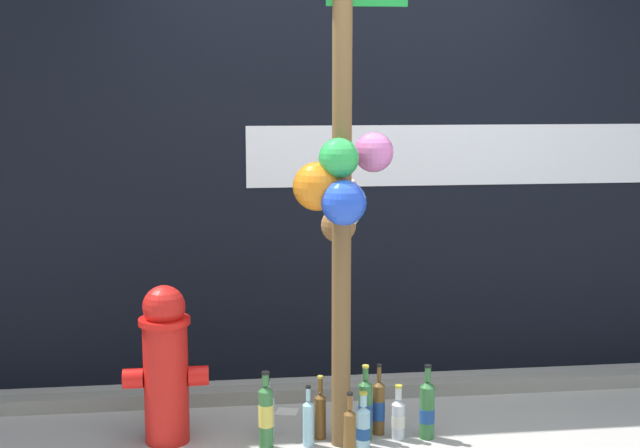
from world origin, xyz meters
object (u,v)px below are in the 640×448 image
object	(u,v)px
memorial_post	(341,152)
bottle_6	(379,407)
bottle_5	(320,414)
bottle_1	(350,433)
bottle_2	(266,415)
bottle_7	(267,415)
fire_hydrant	(166,364)
bottle_4	(398,418)
bottle_8	(365,409)
bottle_9	(427,409)
bottle_3	(363,427)
bottle_0	(308,421)

from	to	relation	value
memorial_post	bottle_6	xyz separation A→B (m)	(0.22, 0.11, -1.32)
bottle_5	bottle_6	bearing A→B (deg)	3.60
memorial_post	bottle_1	distance (m)	1.34
bottle_2	bottle_7	xyz separation A→B (m)	(0.01, 0.14, -0.05)
fire_hydrant	bottle_4	xyz separation A→B (m)	(1.16, -0.12, -0.30)
bottle_8	bottle_9	bearing A→B (deg)	-3.72
memorial_post	bottle_7	distance (m)	1.40
fire_hydrant	bottle_6	bearing A→B (deg)	-2.35
bottle_7	fire_hydrant	bearing A→B (deg)	178.71
bottle_3	bottle_4	world-z (taller)	bottle_3
bottle_4	bottle_5	world-z (taller)	bottle_5
bottle_1	bottle_3	bearing A→B (deg)	56.39
bottle_4	bottle_9	xyz separation A→B (m)	(0.15, -0.01, 0.04)
bottle_6	bottle_7	xyz separation A→B (m)	(-0.57, 0.03, -0.03)
bottle_7	bottle_8	world-z (taller)	bottle_8
bottle_1	bottle_2	bearing A→B (deg)	151.94
bottle_1	bottle_2	distance (m)	0.44
bottle_5	bottle_9	size ratio (longest dim) A/B	0.86
bottle_6	bottle_7	world-z (taller)	bottle_6
bottle_6	bottle_5	bearing A→B (deg)	-176.40
bottle_7	bottle_8	distance (m)	0.50
bottle_3	bottle_7	xyz separation A→B (m)	(-0.46, 0.21, 0.00)
bottle_3	bottle_7	bearing A→B (deg)	155.71
bottle_4	bottle_6	distance (m)	0.12
bottle_2	bottle_3	world-z (taller)	bottle_2
bottle_2	bottle_4	distance (m)	0.68
bottle_0	bottle_9	bearing A→B (deg)	1.79
bottle_5	bottle_9	world-z (taller)	bottle_9
bottle_2	bottle_5	size ratio (longest dim) A/B	1.19
fire_hydrant	bottle_8	xyz separation A→B (m)	(1.00, -0.11, -0.25)
fire_hydrant	bottle_9	bearing A→B (deg)	-5.50
bottle_4	bottle_5	bearing A→B (deg)	172.50
fire_hydrant	bottle_5	world-z (taller)	fire_hydrant
memorial_post	bottle_9	size ratio (longest dim) A/B	6.73
memorial_post	bottle_0	size ratio (longest dim) A/B	8.37
bottle_0	bottle_2	bearing A→B (deg)	-179.15
memorial_post	bottle_3	world-z (taller)	memorial_post
bottle_6	bottle_1	bearing A→B (deg)	-122.97
bottle_1	bottle_5	xyz separation A→B (m)	(-0.11, 0.29, -0.01)
bottle_2	bottle_6	xyz separation A→B (m)	(0.59, 0.10, -0.03)
fire_hydrant	bottle_5	size ratio (longest dim) A/B	2.43
bottle_2	bottle_3	size ratio (longest dim) A/B	1.34
bottle_1	bottle_5	distance (m)	0.31
memorial_post	bottle_7	size ratio (longest dim) A/B	8.34
bottle_4	bottle_8	size ratio (longest dim) A/B	0.72
bottle_8	bottle_1	bearing A→B (deg)	-115.64
bottle_6	bottle_9	xyz separation A→B (m)	(0.23, -0.08, 0.01)
memorial_post	bottle_0	world-z (taller)	memorial_post
bottle_2	bottle_3	xyz separation A→B (m)	(0.48, -0.07, -0.06)
bottle_0	bottle_6	size ratio (longest dim) A/B	0.83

